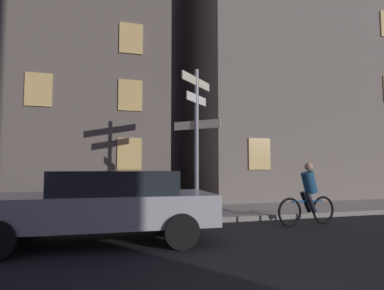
{
  "coord_description": "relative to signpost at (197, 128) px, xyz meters",
  "views": [
    {
      "loc": [
        -1.66,
        -2.29,
        1.46
      ],
      "look_at": [
        0.79,
        6.2,
        2.11
      ],
      "focal_mm": 29.52,
      "sensor_mm": 36.0,
      "label": 1
    }
  ],
  "objects": [
    {
      "name": "building_left_block",
      "position": [
        -6.37,
        7.41,
        4.49
      ],
      "size": [
        12.82,
        7.72,
        14.19
      ],
      "color": "#6B6056",
      "rests_on": "ground_plane"
    },
    {
      "name": "car_far_oncoming",
      "position": [
        -2.56,
        -1.89,
        -1.84
      ],
      "size": [
        4.75,
        2.21,
        1.41
      ],
      "color": "#B7B7BC",
      "rests_on": "ground_plane"
    },
    {
      "name": "building_right_block",
      "position": [
        8.18,
        6.94,
        6.34
      ],
      "size": [
        13.22,
        9.21,
        17.9
      ],
      "color": "slate",
      "rests_on": "ground_plane"
    },
    {
      "name": "signpost",
      "position": [
        0.0,
        0.0,
        0.0
      ],
      "size": [
        1.17,
        1.17,
        4.15
      ],
      "color": "gray",
      "rests_on": "sidewalk_kerb"
    },
    {
      "name": "sidewalk_kerb",
      "position": [
        -0.94,
        0.98,
        -2.53
      ],
      "size": [
        40.0,
        2.95,
        0.14
      ],
      "primitive_type": "cube",
      "color": "gray",
      "rests_on": "ground_plane"
    },
    {
      "name": "cyclist",
      "position": [
        2.59,
        -1.43,
        -1.86
      ],
      "size": [
        1.81,
        0.37,
        1.61
      ],
      "color": "black",
      "rests_on": "ground_plane"
    }
  ]
}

